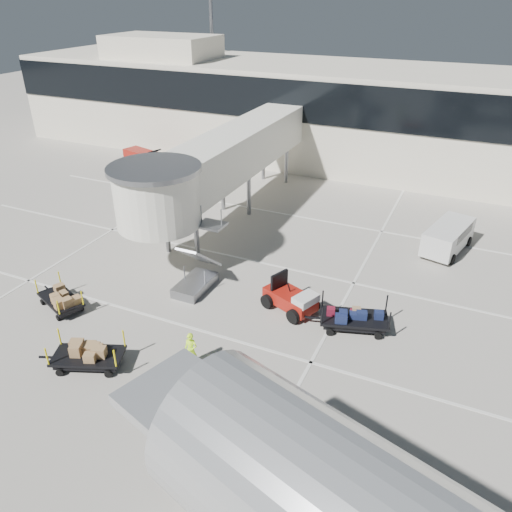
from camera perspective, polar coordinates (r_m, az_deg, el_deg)
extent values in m
plane|color=#B7B1A3|center=(22.35, -10.44, -10.77)|extent=(140.00, 140.00, 0.00)
cube|color=silver|center=(23.63, -7.73, -8.03)|extent=(40.00, 0.15, 0.02)
cube|color=silver|center=(28.78, -0.49, -0.52)|extent=(40.00, 0.15, 0.02)
cube|color=silver|center=(34.59, 4.42, 4.61)|extent=(40.00, 0.15, 0.02)
cube|color=silver|center=(27.99, 11.61, -2.07)|extent=(0.15, 30.00, 0.02)
cube|color=silver|center=(34.47, -15.05, 3.58)|extent=(0.15, 30.00, 0.02)
cube|color=beige|center=(46.17, 10.97, 15.54)|extent=(64.00, 12.00, 8.00)
cube|color=black|center=(40.03, 8.93, 16.69)|extent=(64.00, 0.12, 3.20)
cube|color=beige|center=(50.92, -10.71, 22.46)|extent=(10.00, 6.00, 2.00)
cylinder|color=gray|center=(55.11, -4.97, 21.67)|extent=(0.36, 0.36, 15.00)
cube|color=white|center=(33.73, -2.43, 11.82)|extent=(3.00, 18.00, 2.80)
cylinder|color=white|center=(26.47, -11.25, 6.51)|extent=(4.40, 4.40, 3.00)
cylinder|color=gray|center=(25.92, -11.58, 9.78)|extent=(4.80, 4.80, 0.25)
cylinder|color=gray|center=(29.62, -10.15, 3.02)|extent=(0.28, 0.28, 2.90)
cylinder|color=gray|center=(28.61, -6.81, 2.33)|extent=(0.28, 0.28, 2.90)
cylinder|color=gray|center=(35.09, -3.80, 7.53)|extent=(0.28, 0.28, 2.90)
cylinder|color=gray|center=(34.25, -0.82, 7.05)|extent=(0.28, 0.28, 2.90)
cylinder|color=gray|center=(41.03, 0.84, 10.73)|extent=(0.28, 0.28, 2.90)
cylinder|color=gray|center=(40.31, 3.49, 10.36)|extent=(0.28, 0.28, 2.90)
cube|color=gray|center=(26.21, -6.97, -3.30)|extent=(1.40, 2.60, 0.50)
cube|color=gray|center=(25.98, -6.47, -0.14)|extent=(1.20, 2.60, 2.06)
cube|color=gray|center=(26.49, -5.10, 3.56)|extent=(1.40, 1.20, 0.12)
cube|color=maroon|center=(24.34, 3.93, -4.89)|extent=(2.90, 2.15, 0.65)
cube|color=silver|center=(23.57, 5.71, -4.95)|extent=(1.16, 1.40, 0.38)
cube|color=black|center=(24.43, 2.67, -2.90)|extent=(0.53, 1.06, 0.98)
cylinder|color=black|center=(24.56, 1.28, -5.20)|extent=(0.75, 0.52, 0.70)
cylinder|color=black|center=(25.41, 3.57, -3.98)|extent=(0.75, 0.52, 0.70)
cylinder|color=black|center=(23.57, 4.28, -6.90)|extent=(0.75, 0.52, 0.70)
cylinder|color=black|center=(24.46, 6.55, -5.56)|extent=(0.75, 0.52, 0.70)
cube|color=black|center=(23.47, 11.14, -6.97)|extent=(3.38, 2.36, 0.12)
cube|color=black|center=(23.57, 11.10, -7.34)|extent=(3.02, 2.05, 0.26)
cube|color=black|center=(23.47, 6.47, -7.01)|extent=(0.71, 0.29, 0.08)
cylinder|color=black|center=(23.07, 8.43, -8.60)|extent=(0.37, 0.24, 0.35)
cylinder|color=black|center=(24.19, 8.44, -6.64)|extent=(0.37, 0.24, 0.35)
cylinder|color=black|center=(23.26, 13.78, -8.86)|extent=(0.37, 0.24, 0.35)
cylinder|color=black|center=(24.37, 13.52, -6.91)|extent=(0.37, 0.24, 0.35)
cylinder|color=black|center=(22.56, 7.57, -6.82)|extent=(0.07, 0.07, 0.92)
cylinder|color=black|center=(23.70, 7.62, -4.90)|extent=(0.07, 0.07, 0.92)
cylinder|color=black|center=(22.82, 15.03, -7.21)|extent=(0.07, 0.07, 0.92)
cylinder|color=black|center=(23.95, 14.70, -5.29)|extent=(0.07, 0.07, 0.92)
cube|color=maroon|center=(23.37, 10.44, -6.44)|extent=(0.55, 0.40, 0.30)
cube|color=maroon|center=(23.31, 10.68, -6.60)|extent=(0.47, 0.43, 0.27)
cube|color=#977752|center=(23.39, 9.07, -6.24)|extent=(0.45, 0.40, 0.31)
cube|color=#977752|center=(23.66, 10.04, -5.96)|extent=(0.52, 0.51, 0.26)
cube|color=maroon|center=(23.25, 12.74, -6.69)|extent=(0.56, 0.43, 0.44)
cube|color=maroon|center=(23.12, 10.23, -6.71)|extent=(0.48, 0.39, 0.39)
cube|color=#49494E|center=(23.26, 12.56, -6.65)|extent=(0.47, 0.42, 0.44)
cube|color=#977752|center=(23.13, 9.03, -6.58)|extent=(0.50, 0.44, 0.39)
cube|color=black|center=(22.11, -18.64, -10.76)|extent=(3.19, 2.40, 0.11)
cube|color=black|center=(22.21, -18.57, -11.10)|extent=(2.85, 2.09, 0.24)
cube|color=black|center=(22.87, -22.79, -10.62)|extent=(0.65, 0.32, 0.08)
cylinder|color=black|center=(22.25, -21.51, -12.27)|extent=(0.35, 0.25, 0.32)
cylinder|color=black|center=(23.15, -20.33, -10.24)|extent=(0.35, 0.25, 0.32)
cylinder|color=black|center=(21.55, -16.50, -12.80)|extent=(0.35, 0.25, 0.32)
cylinder|color=black|center=(22.48, -15.53, -10.66)|extent=(0.35, 0.25, 0.32)
cylinder|color=#FEE90D|center=(21.92, -22.79, -10.58)|extent=(0.07, 0.07, 0.86)
cylinder|color=#FEE90D|center=(22.83, -21.54, -8.59)|extent=(0.07, 0.07, 0.86)
cylinder|color=#FEE90D|center=(20.94, -15.82, -11.25)|extent=(0.07, 0.07, 0.86)
cylinder|color=#FEE90D|center=(21.89, -14.85, -9.12)|extent=(0.07, 0.07, 0.86)
cube|color=#986B49|center=(21.55, -18.49, -11.02)|extent=(0.59, 0.64, 0.40)
cube|color=#986B49|center=(21.45, -17.41, -10.91)|extent=(0.60, 0.53, 0.47)
cube|color=#986B49|center=(21.74, -19.54, -10.81)|extent=(0.66, 0.60, 0.41)
cube|color=#986B49|center=(22.59, -20.37, -9.28)|extent=(0.59, 0.63, 0.43)
cube|color=#986B49|center=(21.93, -18.92, -10.29)|extent=(0.59, 0.52, 0.41)
cube|color=#986B49|center=(22.12, -21.56, -10.47)|extent=(0.68, 0.59, 0.41)
cube|color=#986B49|center=(21.58, -17.97, -10.94)|extent=(0.57, 0.54, 0.35)
cube|color=black|center=(26.27, -21.44, -4.63)|extent=(2.92, 2.21, 0.10)
cube|color=black|center=(26.35, -21.38, -4.92)|extent=(2.61, 1.93, 0.22)
cube|color=black|center=(27.67, -22.74, -3.46)|extent=(0.59, 0.30, 0.07)
cylinder|color=black|center=(27.04, -23.23, -4.84)|extent=(0.32, 0.23, 0.30)
cylinder|color=black|center=(27.35, -20.98, -3.98)|extent=(0.32, 0.23, 0.30)
cylinder|color=black|center=(25.55, -21.68, -6.57)|extent=(0.32, 0.23, 0.30)
cylinder|color=black|center=(25.87, -19.31, -5.63)|extent=(0.32, 0.23, 0.30)
cylinder|color=#FEE90D|center=(26.97, -23.79, -3.25)|extent=(0.06, 0.06, 0.79)
cylinder|color=#FEE90D|center=(27.27, -21.53, -2.40)|extent=(0.06, 0.06, 0.79)
cylinder|color=#FEE90D|center=(24.89, -21.66, -5.55)|extent=(0.06, 0.06, 0.79)
cylinder|color=#FEE90D|center=(25.21, -19.24, -4.60)|extent=(0.06, 0.06, 0.79)
cube|color=#986B49|center=(26.20, -21.09, -4.07)|extent=(0.65, 0.53, 0.34)
cube|color=#986B49|center=(25.69, -20.99, -4.69)|extent=(0.58, 0.49, 0.37)
cube|color=#986B49|center=(26.76, -22.61, -3.63)|extent=(0.68, 0.63, 0.37)
cube|color=#986B49|center=(26.43, -21.87, -3.77)|extent=(0.69, 0.65, 0.46)
cube|color=#986B49|center=(25.52, -21.54, -4.90)|extent=(0.63, 0.55, 0.48)
cube|color=#986B49|center=(26.99, -21.84, -3.22)|extent=(0.61, 0.52, 0.34)
cube|color=#986B49|center=(25.65, -20.75, -4.73)|extent=(0.62, 0.51, 0.35)
imported|color=#BEFF1A|center=(21.08, -7.45, -10.56)|extent=(0.60, 0.43, 1.55)
cube|color=silver|center=(31.60, 21.10, 2.12)|extent=(2.71, 4.58, 1.39)
cube|color=silver|center=(33.41, 22.10, 2.84)|extent=(1.72, 0.87, 0.80)
cube|color=black|center=(31.61, 21.32, 2.81)|extent=(2.35, 3.02, 0.55)
cylinder|color=black|center=(30.84, 18.56, 0.60)|extent=(0.35, 0.64, 0.61)
cylinder|color=black|center=(30.43, 21.49, -0.33)|extent=(0.35, 0.64, 0.61)
cylinder|color=black|center=(33.32, 20.36, 2.40)|extent=(0.35, 0.64, 0.61)
cylinder|color=black|center=(32.94, 23.10, 1.56)|extent=(0.35, 0.64, 0.61)
cube|color=maroon|center=(45.59, -12.88, 10.84)|extent=(3.69, 2.31, 1.35)
cube|color=black|center=(44.17, -11.75, 11.56)|extent=(1.17, 1.45, 0.48)
cylinder|color=black|center=(46.33, -14.43, 10.41)|extent=(0.58, 0.36, 0.54)
cylinder|color=black|center=(47.03, -13.19, 10.83)|extent=(0.58, 0.36, 0.54)
cylinder|color=black|center=(44.38, -12.45, 9.86)|extent=(0.58, 0.36, 0.54)
cylinder|color=black|center=(45.12, -11.19, 10.29)|extent=(0.58, 0.36, 0.54)
cube|color=silver|center=(13.77, 2.24, -23.30)|extent=(10.91, 6.05, 0.37)
cylinder|color=silver|center=(15.64, -2.68, -23.68)|extent=(3.75, 3.28, 2.42)
cube|color=silver|center=(14.90, -2.77, -21.44)|extent=(0.88, 0.51, 1.16)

